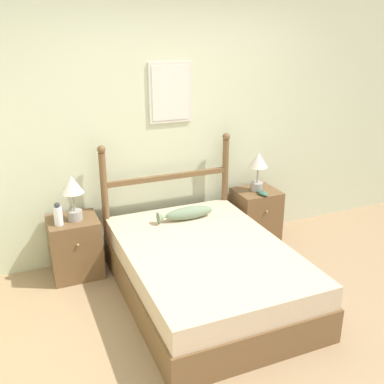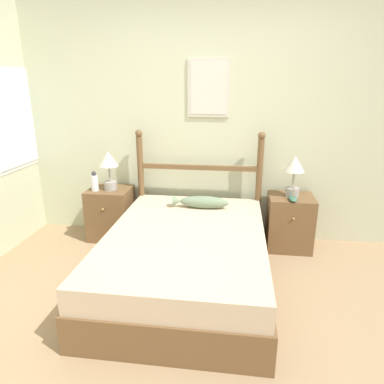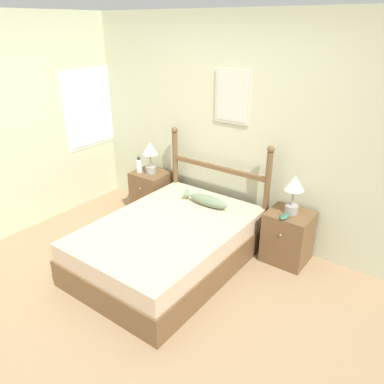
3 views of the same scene
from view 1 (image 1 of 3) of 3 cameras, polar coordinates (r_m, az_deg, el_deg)
ground_plane at (r=3.74m, az=7.97°, el=-17.34°), size 16.00×16.00×0.00m
wall_back at (r=4.63m, az=-2.22°, el=7.98°), size 6.40×0.08×2.55m
bed at (r=4.00m, az=1.75°, el=-10.14°), size 1.37×1.95×0.49m
headboard at (r=4.61m, az=-3.06°, el=0.06°), size 1.39×0.08×1.23m
nightstand_left at (r=4.46m, az=-14.62°, el=-6.77°), size 0.46×0.44×0.58m
nightstand_right at (r=5.06m, az=8.07°, el=-2.88°), size 0.46×0.44×0.58m
table_lamp_left at (r=4.21m, az=-14.94°, el=0.13°), size 0.21×0.21×0.43m
table_lamp_right at (r=4.86m, az=8.38°, el=3.36°), size 0.21×0.21×0.43m
bottle at (r=4.21m, az=-16.64°, el=-2.81°), size 0.08×0.08×0.22m
model_boat at (r=4.83m, az=8.97°, el=-0.11°), size 0.08×0.18×0.14m
fish_pillow at (r=4.39m, az=-0.74°, el=-2.73°), size 0.57×0.13×0.13m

